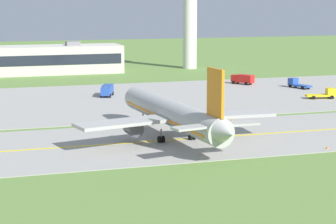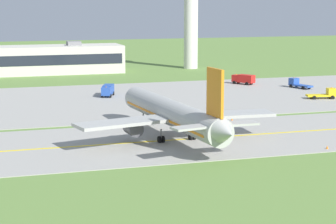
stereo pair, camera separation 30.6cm
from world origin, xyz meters
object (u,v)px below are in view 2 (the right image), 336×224
at_px(service_truck_catering, 108,90).
at_px(service_truck_pushback, 244,79).
at_px(service_truck_baggage, 297,83).
at_px(control_tower, 191,13).
at_px(airplane_lead, 173,114).
at_px(service_truck_fuel, 326,94).

relative_size(service_truck_catering, service_truck_pushback, 1.04).
bearing_deg(service_truck_baggage, control_tower, 101.40).
xyz_separation_m(airplane_lead, service_truck_pushback, (37.02, 57.08, -2.60)).
distance_m(service_truck_fuel, control_tower, 71.02).
relative_size(service_truck_pushback, control_tower, 0.21).
bearing_deg(service_truck_catering, service_truck_baggage, -0.16).
bearing_deg(service_truck_catering, airplane_lead, -89.15).
bearing_deg(service_truck_catering, service_truck_pushback, 14.81).
bearing_deg(service_truck_catering, service_truck_fuel, -21.08).
bearing_deg(control_tower, service_truck_catering, -126.22).
bearing_deg(service_truck_baggage, service_truck_fuel, -97.91).
bearing_deg(service_truck_fuel, service_truck_catering, 158.92).
height_order(service_truck_baggage, service_truck_pushback, service_truck_pushback).
height_order(airplane_lead, service_truck_catering, airplane_lead).
relative_size(service_truck_baggage, service_truck_fuel, 1.00).
xyz_separation_m(service_truck_baggage, service_truck_fuel, (-2.41, -17.37, 0.00)).
distance_m(service_truck_baggage, service_truck_fuel, 17.53).
bearing_deg(control_tower, service_truck_baggage, -78.60).
bearing_deg(airplane_lead, service_truck_baggage, 44.92).
distance_m(service_truck_catering, service_truck_pushback, 39.01).
bearing_deg(control_tower, airplane_lead, -110.52).
height_order(airplane_lead, service_truck_fuel, airplane_lead).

